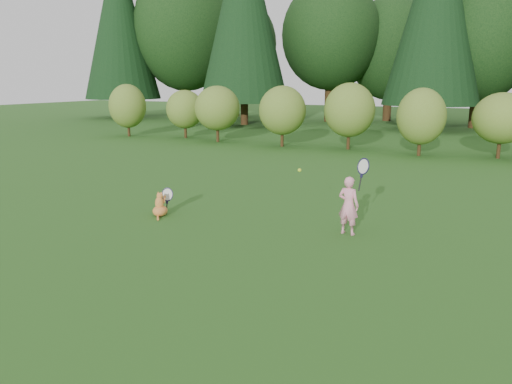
% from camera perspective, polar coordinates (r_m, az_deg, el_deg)
% --- Properties ---
extents(ground, '(100.00, 100.00, 0.00)m').
position_cam_1_polar(ground, '(9.81, -3.11, -4.80)').
color(ground, '#215518').
rests_on(ground, ground).
extents(shrub_row, '(28.00, 3.00, 2.80)m').
position_cam_1_polar(shrub_row, '(21.71, 13.94, 8.24)').
color(shrub_row, olive).
rests_on(shrub_row, ground).
extents(child, '(0.67, 0.45, 1.71)m').
position_cam_1_polar(child, '(9.79, 10.58, -1.38)').
color(child, pink).
rests_on(child, ground).
extents(cat, '(0.46, 0.78, 0.73)m').
position_cam_1_polar(cat, '(11.23, -10.90, -1.29)').
color(cat, orange).
rests_on(cat, ground).
extents(tennis_ball, '(0.08, 0.08, 0.08)m').
position_cam_1_polar(tennis_ball, '(10.31, 5.00, 2.50)').
color(tennis_ball, '#A1CE18').
rests_on(tennis_ball, ground).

